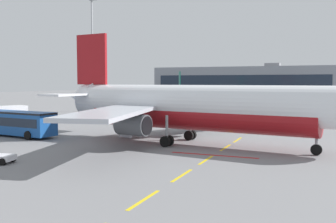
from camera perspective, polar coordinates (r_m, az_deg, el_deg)
apron_paint_markings at (r=49.22m, az=11.09°, el=-3.37°), size 8.00×93.45×0.01m
airliner_foreground at (r=41.07m, az=3.37°, el=0.72°), size 34.80×34.30×12.20m
airliner_mid_left at (r=129.17m, az=1.37°, el=2.82°), size 25.12×26.38×9.59m
apron_shuttle_bus at (r=50.91m, az=-21.51°, el=-1.36°), size 12.27×4.21×3.00m
catering_truck at (r=59.81m, az=-21.48°, el=-0.65°), size 4.67×7.40×3.14m
fuel_service_truck at (r=63.59m, az=-3.84°, el=-0.08°), size 7.26×5.60×3.14m
uld_cargo_container at (r=47.00m, az=-5.64°, el=-2.69°), size 1.74×1.70×1.60m
apron_light_mast_near at (r=88.79m, az=-10.92°, el=10.01°), size 1.80×1.80×24.78m
terminal_satellite at (r=171.29m, az=11.15°, el=4.19°), size 74.24×24.33×14.18m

